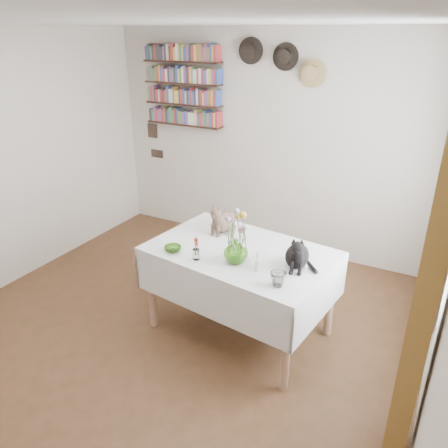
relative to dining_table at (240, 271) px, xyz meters
The scene contains 15 objects.
room 0.97m from the dining_table, 133.04° to the right, with size 4.08×4.58×2.58m.
curtain 1.65m from the dining_table, 24.47° to the right, with size 0.12×0.38×2.10m, color brown.
dining_table is the anchor object (origin of this frame).
tabby_cat 0.53m from the dining_table, 140.13° to the left, with size 0.19×0.24×0.29m, color brown, non-canonical shape.
black_cat 0.60m from the dining_table, ahead, with size 0.19×0.24×0.29m, color black, non-canonical shape.
flower_vase 0.36m from the dining_table, 74.11° to the right, with size 0.19×0.19×0.20m, color #82C646.
green_bowl 0.60m from the dining_table, 149.76° to the right, with size 0.14×0.14×0.04m, color #82C646.
drinking_glass 0.65m from the dining_table, 37.48° to the right, with size 0.11×0.11×0.11m, color white.
candlestick 0.43m from the dining_table, 42.54° to the right, with size 0.04×0.04×0.16m.
berry_jar 0.49m from the dining_table, 128.03° to the right, with size 0.05×0.05×0.22m.
porcelain_figurine 0.61m from the dining_table, ahead, with size 0.06×0.06×0.11m.
flower_bouquet 0.57m from the dining_table, 73.10° to the right, with size 0.17×0.13×0.39m.
bookshelf_unit 2.60m from the dining_table, 134.12° to the left, with size 1.00×0.16×0.91m.
wall_hats 2.32m from the dining_table, 102.57° to the left, with size 0.98×0.09×0.48m.
wall_art_plaques 2.77m from the dining_table, 141.11° to the left, with size 0.21×0.02×0.44m.
Camera 1 is at (1.88, -2.35, 2.45)m, focal length 35.00 mm.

